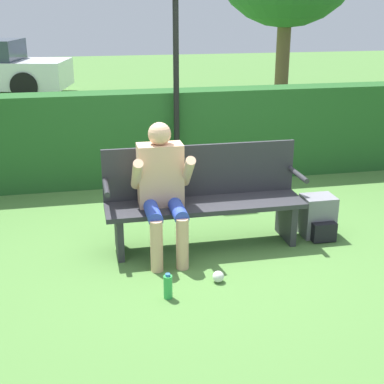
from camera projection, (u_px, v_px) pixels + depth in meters
The scene contains 8 objects.
ground_plane at pixel (205, 245), 5.21m from camera, with size 40.00×40.00×0.00m, color #4C7A38.
hedge_back at pixel (169, 136), 6.94m from camera, with size 12.00×0.42×1.18m.
park_bench at pixel (204, 197), 5.12m from camera, with size 1.89×0.47×0.95m.
person_seated at pixel (162, 185), 4.85m from camera, with size 0.55×0.64×1.22m.
backpack at pixel (318, 217), 5.36m from camera, with size 0.32×0.35×0.42m.
water_bottle at pixel (168, 287), 4.24m from camera, with size 0.07×0.07×0.22m.
signpost at pixel (176, 71), 6.37m from camera, with size 0.39×0.09×2.57m.
litter_crumple at pixel (218, 277), 4.50m from camera, with size 0.10×0.10×0.10m.
Camera 1 is at (-1.09, -4.61, 2.23)m, focal length 50.00 mm.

